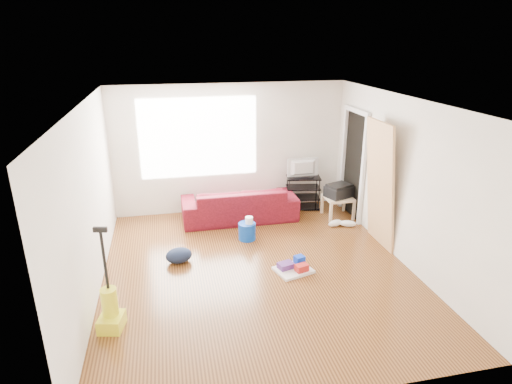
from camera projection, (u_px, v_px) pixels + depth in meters
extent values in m
cube|color=#452812|center=(257.00, 270.00, 6.43)|extent=(4.50, 5.00, 0.01)
cube|color=silver|center=(258.00, 102.00, 5.57)|extent=(4.50, 5.00, 0.01)
cube|color=silver|center=(230.00, 149.00, 8.29)|extent=(4.50, 0.01, 2.50)
cube|color=silver|center=(319.00, 289.00, 3.70)|extent=(4.50, 0.01, 2.50)
cube|color=silver|center=(89.00, 204.00, 5.56)|extent=(0.01, 5.00, 2.50)
cube|color=silver|center=(403.00, 181.00, 6.44)|extent=(0.01, 5.00, 2.50)
cube|color=white|center=(199.00, 138.00, 8.07)|extent=(2.20, 0.01, 1.50)
cube|color=white|center=(363.00, 173.00, 7.67)|extent=(0.06, 0.08, 2.00)
cube|color=white|center=(343.00, 159.00, 8.49)|extent=(0.06, 0.08, 2.00)
cube|color=white|center=(357.00, 111.00, 7.72)|extent=(0.06, 0.98, 0.08)
cube|color=black|center=(354.00, 166.00, 8.09)|extent=(0.01, 0.86, 1.98)
imported|color=#360810|center=(240.00, 219.00, 8.23)|extent=(2.16, 0.84, 0.63)
cube|color=black|center=(302.00, 207.00, 8.74)|extent=(0.72, 0.49, 0.02)
cube|color=black|center=(303.00, 197.00, 8.67)|extent=(0.72, 0.49, 0.02)
cube|color=black|center=(303.00, 187.00, 8.59)|extent=(0.72, 0.49, 0.02)
cube|color=black|center=(303.00, 178.00, 8.52)|extent=(0.72, 0.49, 0.02)
cylinder|color=black|center=(289.00, 196.00, 8.47)|extent=(0.02, 0.02, 0.67)
cylinder|color=black|center=(287.00, 190.00, 8.77)|extent=(0.02, 0.02, 0.67)
cylinder|color=black|center=(319.00, 195.00, 8.49)|extent=(0.02, 0.02, 0.67)
cylinder|color=black|center=(316.00, 190.00, 8.79)|extent=(0.02, 0.02, 0.67)
imported|color=black|center=(304.00, 168.00, 8.45)|extent=(0.64, 0.08, 0.37)
cube|color=#C9AD8C|center=(338.00, 198.00, 8.20)|extent=(0.51, 0.51, 0.05)
cube|color=#C9AD8C|center=(331.00, 213.00, 8.01)|extent=(0.05, 0.05, 0.37)
cube|color=#C9AD8C|center=(322.00, 204.00, 8.44)|extent=(0.05, 0.05, 0.37)
cube|color=#C9AD8C|center=(354.00, 211.00, 8.10)|extent=(0.05, 0.05, 0.37)
cube|color=#C9AD8C|center=(344.00, 202.00, 8.53)|extent=(0.05, 0.05, 0.37)
cube|color=black|center=(339.00, 192.00, 8.16)|extent=(0.57, 0.50, 0.20)
cube|color=black|center=(339.00, 185.00, 8.11)|extent=(0.51, 0.45, 0.04)
cylinder|color=#0A41BC|center=(247.00, 239.00, 7.41)|extent=(0.36, 0.36, 0.30)
cylinder|color=white|center=(249.00, 228.00, 7.32)|extent=(0.13, 0.13, 0.12)
cube|color=white|center=(293.00, 270.00, 6.39)|extent=(0.61, 0.54, 0.04)
cube|color=#AE1D1B|center=(302.00, 268.00, 6.31)|extent=(0.21, 0.17, 0.10)
cube|color=#4F2770|center=(286.00, 265.00, 6.39)|extent=(0.26, 0.22, 0.08)
cube|color=#0D32C1|center=(299.00, 260.00, 6.47)|extent=(0.17, 0.16, 0.14)
ellipsoid|color=black|center=(179.00, 262.00, 6.66)|extent=(0.47, 0.40, 0.22)
ellipsoid|color=white|center=(335.00, 223.00, 7.88)|extent=(0.32, 0.20, 0.12)
ellipsoid|color=white|center=(348.00, 224.00, 7.87)|extent=(0.32, 0.22, 0.12)
cube|color=yellow|center=(112.00, 322.00, 5.12)|extent=(0.33, 0.36, 0.17)
cylinder|color=yellow|center=(110.00, 302.00, 5.07)|extent=(0.19, 0.19, 0.34)
cylinder|color=black|center=(104.00, 261.00, 4.92)|extent=(0.03, 0.03, 0.73)
cube|color=black|center=(100.00, 230.00, 4.78)|extent=(0.16, 0.07, 0.06)
cube|color=tan|center=(374.00, 243.00, 7.26)|extent=(0.26, 0.84, 2.09)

